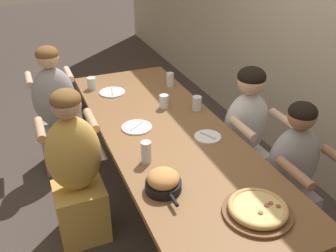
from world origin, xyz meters
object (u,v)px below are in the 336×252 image
at_px(drinking_glass_c, 146,153).
at_px(diner_near_center, 77,175).
at_px(drinking_glass_a, 92,84).
at_px(diner_far_midright, 289,184).
at_px(skillet_bowl, 163,182).
at_px(drinking_glass_d, 197,104).
at_px(diner_near_left, 57,115).
at_px(drinking_glass_b, 164,102).
at_px(drinking_glass_e, 170,80).
at_px(empty_plate_b, 137,127).
at_px(empty_plate_a, 112,92).
at_px(empty_plate_c, 208,137).
at_px(diner_far_center, 245,141).
at_px(pizza_board_main, 258,210).

xyz_separation_m(drinking_glass_c, diner_near_center, (-0.32, -0.39, -0.28)).
xyz_separation_m(drinking_glass_a, diner_far_midright, (1.49, 0.97, -0.30)).
distance_m(skillet_bowl, drinking_glass_d, 1.00).
bearing_deg(diner_near_left, drinking_glass_b, -39.66).
bearing_deg(drinking_glass_c, drinking_glass_d, 131.04).
bearing_deg(skillet_bowl, drinking_glass_e, 155.98).
xyz_separation_m(empty_plate_b, drinking_glass_c, (0.42, -0.08, 0.06)).
distance_m(empty_plate_a, diner_far_midright, 1.60).
distance_m(drinking_glass_e, diner_near_left, 1.04).
bearing_deg(empty_plate_a, empty_plate_c, 22.97).
bearing_deg(diner_far_center, diner_near_left, -37.56).
xyz_separation_m(empty_plate_c, diner_near_left, (-1.17, -0.87, -0.23)).
xyz_separation_m(drinking_glass_b, diner_far_midright, (0.91, 0.53, -0.30)).
bearing_deg(empty_plate_b, drinking_glass_b, 127.26).
xyz_separation_m(empty_plate_c, drinking_glass_a, (-1.11, -0.54, 0.04)).
bearing_deg(drinking_glass_d, drinking_glass_a, -137.19).
xyz_separation_m(empty_plate_c, diner_far_midright, (0.38, 0.43, -0.26)).
distance_m(drinking_glass_e, diner_far_midright, 1.37).
bearing_deg(empty_plate_a, diner_near_center, -31.62).
height_order(drinking_glass_b, drinking_glass_d, drinking_glass_d).
relative_size(drinking_glass_c, diner_near_center, 0.12).
distance_m(pizza_board_main, skillet_bowl, 0.51).
bearing_deg(empty_plate_b, drinking_glass_d, 100.45).
bearing_deg(empty_plate_c, drinking_glass_b, -168.93).
distance_m(diner_far_center, diner_near_left, 1.63).
height_order(empty_plate_a, drinking_glass_c, drinking_glass_c).
distance_m(empty_plate_b, drinking_glass_c, 0.43).
distance_m(drinking_glass_a, drinking_glass_b, 0.73).
relative_size(drinking_glass_a, diner_near_left, 0.09).
bearing_deg(drinking_glass_d, drinking_glass_c, -48.96).
bearing_deg(drinking_glass_e, empty_plate_a, -94.74).
distance_m(pizza_board_main, diner_near_left, 2.08).
xyz_separation_m(skillet_bowl, drinking_glass_e, (-1.32, 0.59, -0.00)).
relative_size(skillet_bowl, diner_near_left, 0.25).
height_order(diner_far_midright, diner_near_center, diner_near_center).
xyz_separation_m(skillet_bowl, diner_far_midright, (-0.02, 0.91, -0.31)).
relative_size(pizza_board_main, drinking_glass_d, 3.19).
bearing_deg(pizza_board_main, diner_near_center, -141.97).
distance_m(drinking_glass_a, drinking_glass_e, 0.68).
distance_m(drinking_glass_c, diner_far_center, 0.99).
bearing_deg(empty_plate_a, drinking_glass_b, 35.38).
bearing_deg(empty_plate_c, diner_far_center, 111.92).
relative_size(empty_plate_a, drinking_glass_a, 2.12).
height_order(drinking_glass_c, drinking_glass_d, drinking_glass_c).
distance_m(drinking_glass_c, diner_near_center, 0.58).
bearing_deg(drinking_glass_a, drinking_glass_d, 42.81).
xyz_separation_m(drinking_glass_e, diner_near_left, (-0.25, -0.97, -0.27)).
xyz_separation_m(diner_far_center, diner_near_left, (-1.00, -1.30, -0.00)).
bearing_deg(pizza_board_main, drinking_glass_d, 168.76).
height_order(drinking_glass_d, diner_near_center, diner_near_center).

